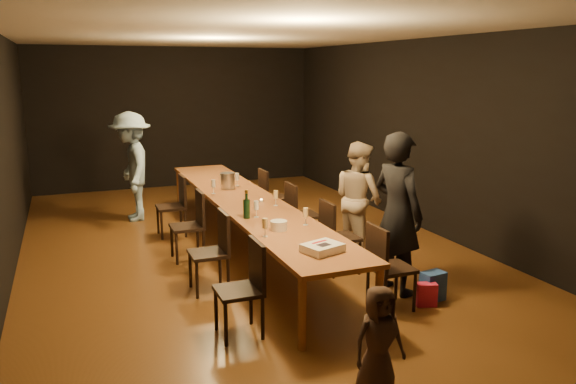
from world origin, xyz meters
name	(u,v)px	position (x,y,z in m)	size (l,w,h in m)	color
ground	(248,252)	(0.00, 0.00, 0.00)	(10.00, 10.00, 0.00)	#4C2F13
room_shell	(245,103)	(0.00, 0.00, 2.08)	(6.04, 10.04, 3.02)	black
table	(247,203)	(0.00, 0.00, 0.70)	(0.90, 6.00, 0.75)	brown
chair_right_0	(392,267)	(0.85, -2.40, 0.47)	(0.42, 0.42, 0.93)	black
chair_right_1	(341,236)	(0.85, -1.20, 0.47)	(0.42, 0.42, 0.93)	black
chair_right_2	(303,214)	(0.85, 0.00, 0.47)	(0.42, 0.42, 0.93)	black
chair_right_3	(274,197)	(0.85, 1.20, 0.47)	(0.42, 0.42, 0.93)	black
chair_left_0	(238,290)	(-0.85, -2.40, 0.47)	(0.42, 0.42, 0.93)	black
chair_left_1	(208,252)	(-0.85, -1.20, 0.47)	(0.42, 0.42, 0.93)	black
chair_left_2	(187,226)	(-0.85, 0.00, 0.47)	(0.42, 0.42, 0.93)	black
chair_left_3	(171,206)	(-0.85, 1.20, 0.47)	(0.42, 0.42, 0.93)	black
woman_birthday	(398,213)	(1.15, -2.01, 0.93)	(0.68, 0.45, 1.86)	black
woman_tan	(358,198)	(1.42, -0.60, 0.79)	(0.76, 0.59, 1.57)	beige
man_blue	(132,167)	(-1.27, 2.38, 0.92)	(1.19, 0.68, 1.84)	#7EA1C4
child	(379,341)	(-0.12, -3.77, 0.45)	(0.44, 0.28, 0.89)	#452F26
gift_bag_red	(426,295)	(1.24, -2.50, 0.13)	(0.22, 0.12, 0.26)	#D8204C
gift_bag_blue	(433,286)	(1.40, -2.39, 0.16)	(0.26, 0.17, 0.33)	#274EAA
birthday_cake	(322,248)	(0.01, -2.45, 0.79)	(0.44, 0.39, 0.09)	white
plate_stack	(279,225)	(-0.12, -1.56, 0.80)	(0.19, 0.19, 0.11)	white
champagne_bottle	(247,204)	(-0.30, -0.93, 0.93)	(0.08, 0.08, 0.35)	black
ice_bucket	(228,181)	(-0.03, 0.86, 0.87)	(0.22, 0.22, 0.24)	silver
wineglass_0	(265,228)	(-0.35, -1.74, 0.85)	(0.06, 0.06, 0.21)	beige
wineglass_1	(306,216)	(0.25, -1.48, 0.85)	(0.06, 0.06, 0.21)	beige
wineglass_2	(256,209)	(-0.17, -0.93, 0.85)	(0.06, 0.06, 0.21)	silver
wineglass_3	(276,198)	(0.26, -0.46, 0.85)	(0.06, 0.06, 0.21)	beige
wineglass_4	(213,187)	(-0.33, 0.57, 0.85)	(0.06, 0.06, 0.21)	silver
wineglass_5	(237,180)	(0.15, 0.96, 0.85)	(0.06, 0.06, 0.21)	silver
tealight_near	(329,245)	(0.15, -2.31, 0.77)	(0.05, 0.05, 0.03)	#B2B7B2
tealight_mid	(261,201)	(0.15, -0.18, 0.77)	(0.05, 0.05, 0.03)	#B2B7B2
tealight_far	(221,175)	(0.15, 1.93, 0.77)	(0.05, 0.05, 0.03)	#B2B7B2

